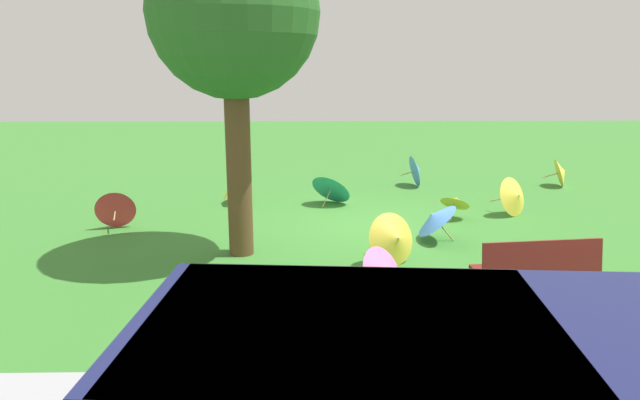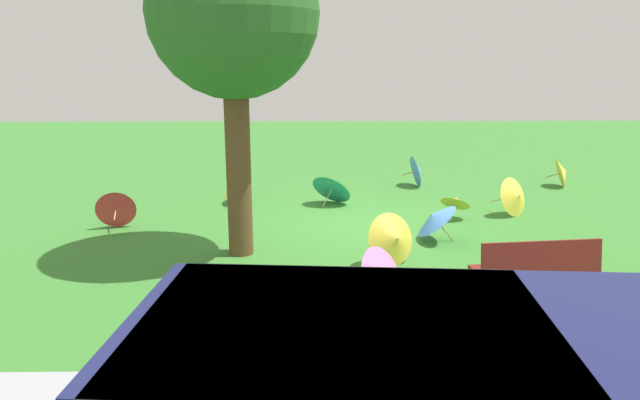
# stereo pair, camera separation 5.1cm
# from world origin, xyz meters

# --- Properties ---
(ground) EXTENTS (40.00, 40.00, 0.00)m
(ground) POSITION_xyz_m (0.00, 0.00, 0.00)
(ground) COLOR #387A2D
(park_bench) EXTENTS (1.64, 0.65, 0.90)m
(park_bench) POSITION_xyz_m (-1.95, 3.72, 0.47)
(park_bench) COLOR maroon
(park_bench) RESTS_ON ground
(shade_tree) EXTENTS (2.62, 2.62, 5.14)m
(shade_tree) POSITION_xyz_m (2.13, 1.60, 3.77)
(shade_tree) COLOR brown
(shade_tree) RESTS_ON ground
(parasol_red_0) EXTENTS (0.81, 0.68, 0.76)m
(parasol_red_0) POSITION_xyz_m (4.70, 0.02, 0.38)
(parasol_red_0) COLOR tan
(parasol_red_0) RESTS_ON ground
(parasol_blue_0) EXTENTS (0.67, 0.83, 0.81)m
(parasol_blue_0) POSITION_xyz_m (-1.76, -3.60, 0.41)
(parasol_blue_0) COLOR tan
(parasol_blue_0) RESTS_ON ground
(parasol_teal_0) EXTENTS (1.14, 1.08, 0.77)m
(parasol_teal_0) POSITION_xyz_m (0.49, -1.74, 0.38)
(parasol_teal_0) COLOR tan
(parasol_teal_0) RESTS_ON ground
(parasol_yellow_0) EXTENTS (0.80, 0.79, 0.59)m
(parasol_yellow_0) POSITION_xyz_m (-1.95, -0.46, 0.37)
(parasol_yellow_0) COLOR tan
(parasol_yellow_0) RESTS_ON ground
(parasol_yellow_1) EXTENTS (0.74, 0.79, 0.73)m
(parasol_yellow_1) POSITION_xyz_m (2.71, -1.86, 0.41)
(parasol_yellow_1) COLOR tan
(parasol_yellow_1) RESTS_ON ground
(parasol_yellow_2) EXTENTS (0.72, 0.79, 0.74)m
(parasol_yellow_2) POSITION_xyz_m (-5.42, -3.48, 0.37)
(parasol_yellow_2) COLOR tan
(parasol_yellow_2) RESTS_ON ground
(parasol_yellow_3) EXTENTS (0.92, 0.90, 0.83)m
(parasol_yellow_3) POSITION_xyz_m (-3.24, -0.67, 0.42)
(parasol_yellow_3) COLOR tan
(parasol_yellow_3) RESTS_ON ground
(parasol_yellow_4) EXTENTS (0.96, 0.97, 0.86)m
(parasol_yellow_4) POSITION_xyz_m (-0.32, 2.22, 0.43)
(parasol_yellow_4) COLOR tan
(parasol_yellow_4) RESTS_ON ground
(parasol_blue_2) EXTENTS (0.79, 0.87, 0.75)m
(parasol_blue_2) POSITION_xyz_m (-1.20, 0.98, 0.43)
(parasol_blue_2) COLOR tan
(parasol_blue_2) RESTS_ON ground
(parasol_pink_0) EXTENTS (0.93, 0.99, 0.83)m
(parasol_pink_0) POSITION_xyz_m (-0.02, 3.74, 0.41)
(parasol_pink_0) COLOR tan
(parasol_pink_0) RESTS_ON ground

